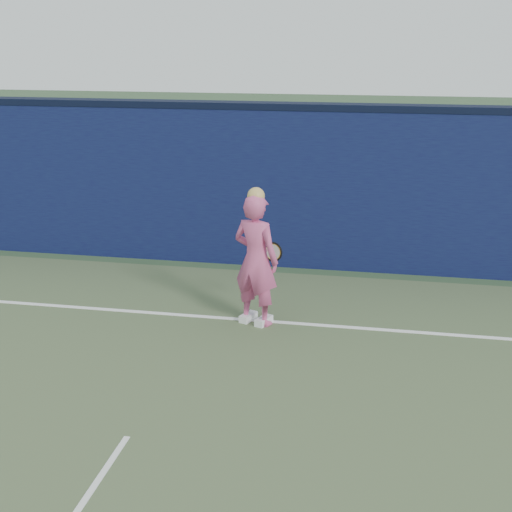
# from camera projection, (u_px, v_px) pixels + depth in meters

# --- Properties ---
(ground) EXTENTS (80.00, 80.00, 0.00)m
(ground) POSITION_uv_depth(u_px,v_px,m) (83.00, 504.00, 5.74)
(ground) COLOR #2D462B
(ground) RESTS_ON ground
(backstop_wall) EXTENTS (24.00, 0.40, 2.50)m
(backstop_wall) POSITION_uv_depth(u_px,v_px,m) (245.00, 187.00, 11.46)
(backstop_wall) COLOR #0D0F39
(backstop_wall) RESTS_ON ground
(wall_cap) EXTENTS (24.00, 0.42, 0.10)m
(wall_cap) POSITION_uv_depth(u_px,v_px,m) (244.00, 105.00, 11.07)
(wall_cap) COLOR black
(wall_cap) RESTS_ON backstop_wall
(player) EXTENTS (0.74, 0.62, 1.81)m
(player) POSITION_uv_depth(u_px,v_px,m) (256.00, 259.00, 9.07)
(player) COLOR #CB4F83
(player) RESTS_ON ground
(racket) EXTENTS (0.45, 0.29, 0.27)m
(racket) POSITION_uv_depth(u_px,v_px,m) (272.00, 252.00, 9.41)
(racket) COLOR black
(racket) RESTS_ON ground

